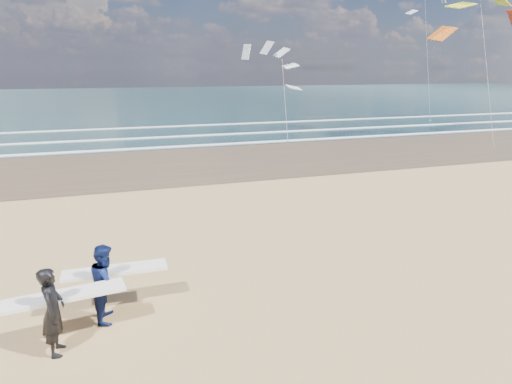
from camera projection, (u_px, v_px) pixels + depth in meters
name	position (u px, v px, depth m)	size (l,w,h in m)	color
wet_sand_strip	(416.00, 146.00, 31.17)	(220.00, 12.00, 0.01)	#4D3B29
ocean	(220.00, 98.00, 80.54)	(220.00, 100.00, 0.02)	#193438
foam_breakers	(343.00, 128.00, 40.39)	(220.00, 11.70, 0.05)	white
surfer_near	(55.00, 309.00, 8.42)	(2.25, 1.08, 1.72)	black
surfer_far	(107.00, 281.00, 9.58)	(2.21, 1.07, 1.67)	#0C1848
kite_0	(484.00, 36.00, 31.92)	(7.93, 4.97, 11.79)	slate
kite_1	(284.00, 82.00, 34.37)	(5.67, 4.72, 7.44)	slate
kite_5	(427.00, 48.00, 46.36)	(4.79, 4.63, 13.64)	slate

